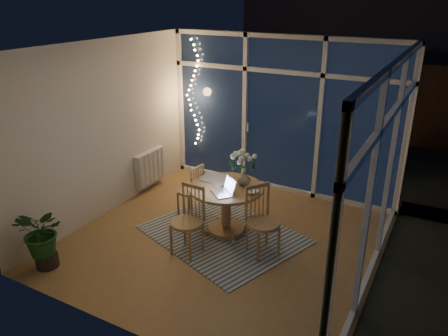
{
  "coord_description": "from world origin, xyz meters",
  "views": [
    {
      "loc": [
        2.51,
        -4.59,
        3.21
      ],
      "look_at": [
        -0.14,
        0.25,
        0.97
      ],
      "focal_mm": 35.0,
      "sensor_mm": 36.0,
      "label": 1
    }
  ],
  "objects": [
    {
      "name": "bowl",
      "position": [
        0.31,
        0.2,
        0.73
      ],
      "size": [
        0.19,
        0.19,
        0.04
      ],
      "primitive_type": "imported",
      "rotation": [
        0.0,
        0.0,
        -0.34
      ],
      "color": "white",
      "rests_on": "dining_table"
    },
    {
      "name": "garden_shrubs",
      "position": [
        -0.8,
        3.4,
        0.45
      ],
      "size": [
        0.9,
        0.9,
        0.9
      ],
      "primitive_type": "sphere",
      "color": "black",
      "rests_on": "ground"
    },
    {
      "name": "ceiling",
      "position": [
        0.0,
        0.0,
        2.6
      ],
      "size": [
        4.0,
        4.0,
        0.0
      ],
      "primitive_type": "plane",
      "color": "white",
      "rests_on": "wall_back"
    },
    {
      "name": "garden_fence",
      "position": [
        0.0,
        5.5,
        0.9
      ],
      "size": [
        11.0,
        0.08,
        1.8
      ],
      "primitive_type": "cube",
      "color": "#371C14",
      "rests_on": "ground"
    },
    {
      "name": "potted_plant",
      "position": [
        -1.65,
        -1.6,
        0.38
      ],
      "size": [
        0.56,
        0.49,
        0.76
      ],
      "primitive_type": "imported",
      "rotation": [
        0.0,
        0.0,
        0.03
      ],
      "color": "#19461A",
      "rests_on": "floor"
    },
    {
      "name": "window_wall_right",
      "position": [
        1.96,
        0.0,
        1.3
      ],
      "size": [
        0.1,
        4.0,
        2.6
      ],
      "primitive_type": "cube",
      "color": "silver",
      "rests_on": "floor"
    },
    {
      "name": "chair_front",
      "position": [
        -0.27,
        -0.5,
        0.47
      ],
      "size": [
        0.45,
        0.45,
        0.94
      ],
      "primitive_type": "cube",
      "rotation": [
        0.0,
        0.0,
        -0.04
      ],
      "color": "#A17148",
      "rests_on": "floor"
    },
    {
      "name": "fairy_lights",
      "position": [
        -1.65,
        1.88,
        1.52
      ],
      "size": [
        0.24,
        0.1,
        1.85
      ],
      "primitive_type": null,
      "color": "#FFBD66",
      "rests_on": "window_wall_back"
    },
    {
      "name": "newspapers",
      "position": [
        -0.33,
        0.42,
        0.72
      ],
      "size": [
        0.45,
        0.37,
        0.02
      ],
      "primitive_type": "cube",
      "rotation": [
        0.0,
        0.0,
        -0.14
      ],
      "color": "silver",
      "rests_on": "dining_table"
    },
    {
      "name": "rug",
      "position": [
        -0.09,
        0.13,
        0.01
      ],
      "size": [
        2.48,
        2.23,
        0.01
      ],
      "primitive_type": "cube",
      "rotation": [
        0.0,
        0.0,
        -0.34
      ],
      "color": "beige",
      "rests_on": "floor"
    },
    {
      "name": "neighbour_roof",
      "position": [
        0.3,
        8.5,
        2.2
      ],
      "size": [
        7.0,
        3.0,
        2.2
      ],
      "primitive_type": "cube",
      "color": "#32333C",
      "rests_on": "ground"
    },
    {
      "name": "wall_front",
      "position": [
        0.0,
        -2.0,
        1.3
      ],
      "size": [
        4.0,
        0.04,
        2.6
      ],
      "primitive_type": "cube",
      "color": "silver",
      "rests_on": "floor"
    },
    {
      "name": "laptop",
      "position": [
        -0.03,
        0.0,
        0.82
      ],
      "size": [
        0.42,
        0.41,
        0.23
      ],
      "primitive_type": null,
      "rotation": [
        0.0,
        0.0,
        -0.69
      ],
      "color": "silver",
      "rests_on": "dining_table"
    },
    {
      "name": "flower_vase",
      "position": [
        0.1,
        0.39,
        0.81
      ],
      "size": [
        0.26,
        0.26,
        0.21
      ],
      "primitive_type": "imported",
      "rotation": [
        0.0,
        0.0,
        -0.34
      ],
      "color": "silver",
      "rests_on": "dining_table"
    },
    {
      "name": "garden_patio",
      "position": [
        0.5,
        5.0,
        -0.06
      ],
      "size": [
        12.0,
        6.0,
        0.1
      ],
      "primitive_type": "cube",
      "color": "black",
      "rests_on": "ground"
    },
    {
      "name": "phone",
      "position": [
        -0.09,
        0.17,
        0.71
      ],
      "size": [
        0.12,
        0.11,
        0.01
      ],
      "primitive_type": "cube",
      "rotation": [
        0.0,
        0.0,
        -0.76
      ],
      "color": "black",
      "rests_on": "dining_table"
    },
    {
      "name": "dining_table",
      "position": [
        -0.09,
        0.23,
        0.35
      ],
      "size": [
        1.32,
        1.32,
        0.71
      ],
      "primitive_type": "cylinder",
      "rotation": [
        0.0,
        0.0,
        -0.34
      ],
      "color": "#A17148",
      "rests_on": "floor"
    },
    {
      "name": "window_wall_back",
      "position": [
        0.0,
        1.96,
        1.3
      ],
      "size": [
        4.0,
        0.1,
        2.6
      ],
      "primitive_type": "cube",
      "color": "silver",
      "rests_on": "floor"
    },
    {
      "name": "wall_left",
      "position": [
        -2.0,
        0.0,
        1.3
      ],
      "size": [
        0.04,
        4.0,
        2.6
      ],
      "primitive_type": "cube",
      "color": "silver",
      "rests_on": "floor"
    },
    {
      "name": "wall_right",
      "position": [
        2.0,
        0.0,
        1.3
      ],
      "size": [
        0.04,
        4.0,
        2.6
      ],
      "primitive_type": "cube",
      "color": "silver",
      "rests_on": "floor"
    },
    {
      "name": "chair_left",
      "position": [
        -0.82,
        0.42,
        0.42
      ],
      "size": [
        0.43,
        0.43,
        0.84
      ],
      "primitive_type": "cube",
      "rotation": [
        0.0,
        0.0,
        -1.68
      ],
      "color": "#A17148",
      "rests_on": "floor"
    },
    {
      "name": "radiator",
      "position": [
        -1.94,
        0.9,
        0.4
      ],
      "size": [
        0.1,
        0.7,
        0.58
      ],
      "primitive_type": "cube",
      "color": "silver",
      "rests_on": "wall_left"
    },
    {
      "name": "chair_right",
      "position": [
        0.6,
        -0.06,
        0.48
      ],
      "size": [
        0.62,
        0.62,
        0.95
      ],
      "primitive_type": "cube",
      "rotation": [
        0.0,
        0.0,
        0.94
      ],
      "color": "#A17148",
      "rests_on": "floor"
    },
    {
      "name": "floor",
      "position": [
        0.0,
        0.0,
        0.0
      ],
      "size": [
        4.0,
        4.0,
        0.0
      ],
      "primitive_type": "plane",
      "color": "olive",
      "rests_on": "ground"
    },
    {
      "name": "wall_back",
      "position": [
        0.0,
        2.0,
        1.3
      ],
      "size": [
        4.0,
        0.04,
        2.6
      ],
      "primitive_type": "cube",
      "color": "silver",
      "rests_on": "floor"
    }
  ]
}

